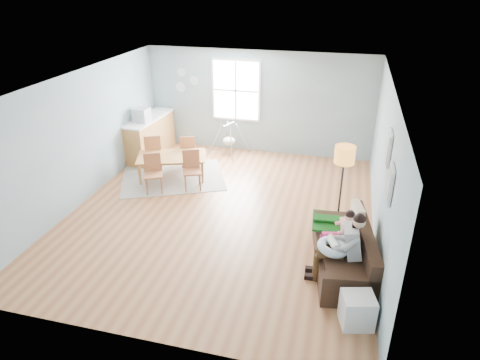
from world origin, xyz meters
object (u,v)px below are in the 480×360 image
(sofa, at_px, (346,255))
(toddler, at_px, (343,228))
(dining_table, at_px, (172,167))
(chair_nw, at_px, (153,150))
(monitor, at_px, (141,115))
(chair_ne, at_px, (188,149))
(father, at_px, (343,245))
(chair_sw, at_px, (153,171))
(counter, at_px, (150,136))
(floor_lamp, at_px, (344,163))
(storage_cube, at_px, (357,310))
(chair_se, at_px, (192,167))
(baby_swing, at_px, (229,140))

(sofa, relative_size, toddler, 2.51)
(dining_table, height_order, chair_nw, chair_nw)
(dining_table, bearing_deg, toddler, -49.41)
(chair_nw, height_order, monitor, monitor)
(dining_table, bearing_deg, chair_ne, 60.37)
(monitor, bearing_deg, dining_table, -37.57)
(father, height_order, chair_ne, father)
(chair_ne, bearing_deg, chair_sw, -101.23)
(sofa, bearing_deg, chair_ne, 140.52)
(chair_nw, distance_m, monitor, 0.99)
(chair_sw, bearing_deg, counter, 116.46)
(sofa, height_order, floor_lamp, floor_lamp)
(storage_cube, bearing_deg, toddler, 101.47)
(sofa, distance_m, monitor, 6.30)
(chair_se, height_order, baby_swing, chair_se)
(floor_lamp, distance_m, counter, 5.78)
(chair_se, xyz_separation_m, baby_swing, (0.27, 2.16, -0.12))
(father, xyz_separation_m, monitor, (-5.13, 3.70, 0.56))
(storage_cube, height_order, chair_sw, chair_sw)
(toddler, relative_size, dining_table, 0.51)
(father, height_order, dining_table, father)
(father, height_order, toddler, father)
(toddler, height_order, monitor, monitor)
(floor_lamp, relative_size, counter, 0.92)
(chair_ne, distance_m, baby_swing, 1.34)
(toddler, height_order, counter, counter)
(toddler, relative_size, counter, 0.43)
(sofa, height_order, toddler, toddler)
(toddler, distance_m, dining_table, 4.68)
(monitor, bearing_deg, chair_ne, -6.46)
(sofa, relative_size, monitor, 5.27)
(baby_swing, bearing_deg, chair_sw, -112.46)
(toddler, distance_m, counter, 6.25)
(chair_ne, distance_m, monitor, 1.46)
(sofa, height_order, counter, counter)
(chair_nw, bearing_deg, chair_sw, -65.53)
(chair_se, distance_m, chair_nw, 1.44)
(dining_table, bearing_deg, chair_se, -47.90)
(floor_lamp, relative_size, storage_cube, 3.39)
(sofa, xyz_separation_m, storage_cube, (0.19, -1.23, -0.04))
(sofa, height_order, storage_cube, sofa)
(father, xyz_separation_m, dining_table, (-4.02, 2.85, -0.38))
(chair_ne, bearing_deg, floor_lamp, -30.35)
(dining_table, bearing_deg, counter, 113.63)
(counter, bearing_deg, chair_ne, -21.89)
(chair_sw, relative_size, baby_swing, 0.81)
(storage_cube, bearing_deg, father, 105.95)
(toddler, xyz_separation_m, baby_swing, (-3.11, 4.19, -0.29))
(floor_lamp, xyz_separation_m, chair_ne, (-3.78, 2.21, -0.99))
(father, distance_m, chair_nw, 5.65)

